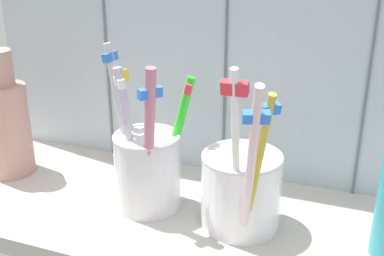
% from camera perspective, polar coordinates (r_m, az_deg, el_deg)
% --- Properties ---
extents(counter_slab, '(0.64, 0.22, 0.02)m').
position_cam_1_polar(counter_slab, '(0.54, 0.10, -11.03)').
color(counter_slab, '#BCB7AD').
rests_on(counter_slab, ground).
extents(tile_wall_back, '(0.64, 0.02, 0.45)m').
position_cam_1_polar(tile_wall_back, '(0.57, 4.49, 13.98)').
color(tile_wall_back, '#B2C1CC').
rests_on(tile_wall_back, ground).
extents(toothbrush_cup_left, '(0.10, 0.08, 0.18)m').
position_cam_1_polar(toothbrush_cup_left, '(0.53, -5.46, -4.44)').
color(toothbrush_cup_left, white).
rests_on(toothbrush_cup_left, counter_slab).
extents(toothbrush_cup_right, '(0.09, 0.13, 0.18)m').
position_cam_1_polar(toothbrush_cup_right, '(0.49, 5.79, -7.12)').
color(toothbrush_cup_right, white).
rests_on(toothbrush_cup_right, counter_slab).
extents(ceramic_vase, '(0.06, 0.06, 0.16)m').
position_cam_1_polar(ceramic_vase, '(0.64, -21.26, 0.66)').
color(ceramic_vase, tan).
rests_on(ceramic_vase, counter_slab).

